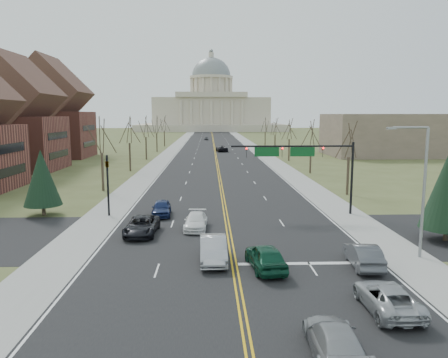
{
  "coord_description": "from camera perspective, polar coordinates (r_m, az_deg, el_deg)",
  "views": [
    {
      "loc": [
        -1.63,
        -28.76,
        9.85
      ],
      "look_at": [
        -0.04,
        17.52,
        3.0
      ],
      "focal_mm": 35.0,
      "sensor_mm": 36.0,
      "label": 1
    }
  ],
  "objects": [
    {
      "name": "tree_l_4",
      "position": [
        137.49,
        -7.82,
        7.12
      ],
      "size": [
        3.96,
        3.96,
        9.0
      ],
      "color": "#33251E",
      "rests_on": "ground"
    },
    {
      "name": "conifer_l",
      "position": [
        46.19,
        -22.71,
        0.16
      ],
      "size": [
        3.64,
        3.64,
        6.5
      ],
      "color": "#33251E",
      "rests_on": "ground"
    },
    {
      "name": "car_nb_inner_lead",
      "position": [
        28.51,
        5.45,
        -10.06
      ],
      "size": [
        2.57,
        5.05,
        1.65
      ],
      "primitive_type": "imported",
      "rotation": [
        0.0,
        0.0,
        3.27
      ],
      "color": "#0E402B",
      "rests_on": "road"
    },
    {
      "name": "signal_mast",
      "position": [
        43.42,
        10.12,
        2.88
      ],
      "size": [
        12.12,
        0.44,
        7.2
      ],
      "color": "black",
      "rests_on": "ground"
    },
    {
      "name": "tree_l_3",
      "position": [
        117.62,
        -8.81,
        6.9
      ],
      "size": [
        3.96,
        3.96,
        9.0
      ],
      "color": "#33251E",
      "rests_on": "ground"
    },
    {
      "name": "tree_r_2",
      "position": [
        94.39,
        8.54,
        6.32
      ],
      "size": [
        3.74,
        3.74,
        8.5
      ],
      "color": "#33251E",
      "rests_on": "ground"
    },
    {
      "name": "car_sb_outer_lead",
      "position": [
        36.91,
        -10.7,
        -6.01
      ],
      "size": [
        2.61,
        5.39,
        1.48
      ],
      "primitive_type": "imported",
      "rotation": [
        0.0,
        0.0,
        -0.03
      ],
      "color": "black",
      "rests_on": "road"
    },
    {
      "name": "street_light",
      "position": [
        32.48,
        24.31,
        -0.52
      ],
      "size": [
        2.9,
        0.25,
        9.07
      ],
      "color": "gray",
      "rests_on": "ground"
    },
    {
      "name": "edge_line_left",
      "position": [
        139.35,
        -5.34,
        4.33
      ],
      "size": [
        0.15,
        380.0,
        0.01
      ],
      "primitive_type": "cube",
      "color": "silver",
      "rests_on": "road"
    },
    {
      "name": "sidewalk_right",
      "position": [
        139.78,
        3.64,
        4.36
      ],
      "size": [
        4.0,
        380.0,
        0.03
      ],
      "primitive_type": "cube",
      "color": "gray",
      "rests_on": "ground"
    },
    {
      "name": "tree_r_1",
      "position": [
        74.82,
        11.32,
        5.72
      ],
      "size": [
        3.74,
        3.74,
        8.5
      ],
      "color": "#33251E",
      "rests_on": "ground"
    },
    {
      "name": "bldg_right_mass",
      "position": [
        112.84,
        19.77,
        5.46
      ],
      "size": [
        25.0,
        20.0,
        10.0
      ],
      "primitive_type": "cube",
      "color": "brown",
      "rests_on": "ground"
    },
    {
      "name": "tree_r_3",
      "position": [
        114.1,
        6.71,
        6.7
      ],
      "size": [
        3.74,
        3.74,
        8.5
      ],
      "color": "#33251E",
      "rests_on": "ground"
    },
    {
      "name": "signal_left",
      "position": [
        43.83,
        -14.96,
        0.08
      ],
      "size": [
        0.32,
        0.36,
        6.0
      ],
      "color": "black",
      "rests_on": "ground"
    },
    {
      "name": "tree_l_0",
      "position": [
        58.5,
        -15.75,
        5.25
      ],
      "size": [
        3.96,
        3.96,
        9.0
      ],
      "color": "#33251E",
      "rests_on": "ground"
    },
    {
      "name": "tree_r_4",
      "position": [
        133.9,
        5.42,
        6.96
      ],
      "size": [
        3.74,
        3.74,
        8.5
      ],
      "color": "#33251E",
      "rests_on": "ground"
    },
    {
      "name": "stop_bar",
      "position": [
        30.19,
        11.03,
        -10.76
      ],
      "size": [
        9.5,
        0.5,
        0.01
      ],
      "primitive_type": "cube",
      "color": "silver",
      "rests_on": "road"
    },
    {
      "name": "edge_line_right",
      "position": [
        139.58,
        2.74,
        4.36
      ],
      "size": [
        0.15,
        380.0,
        0.01
      ],
      "primitive_type": "cube",
      "color": "silver",
      "rests_on": "road"
    },
    {
      "name": "car_sb_inner_second",
      "position": [
        38.11,
        -3.7,
        -5.52
      ],
      "size": [
        2.08,
        4.72,
        1.35
      ],
      "primitive_type": "imported",
      "rotation": [
        0.0,
        0.0,
        -0.04
      ],
      "color": "white",
      "rests_on": "road"
    },
    {
      "name": "car_nb_outer_lead",
      "position": [
        30.25,
        17.76,
        -9.44
      ],
      "size": [
        1.98,
        4.79,
        1.54
      ],
      "primitive_type": "imported",
      "rotation": [
        0.0,
        0.0,
        3.07
      ],
      "color": "#4B4D52",
      "rests_on": "road"
    },
    {
      "name": "road",
      "position": [
        139.12,
        -1.3,
        4.35
      ],
      "size": [
        20.0,
        380.0,
        0.01
      ],
      "primitive_type": "cube",
      "color": "black",
      "rests_on": "ground"
    },
    {
      "name": "tree_l_2",
      "position": [
        97.79,
        -10.19,
        6.58
      ],
      "size": [
        3.96,
        3.96,
        9.0
      ],
      "color": "#33251E",
      "rests_on": "ground"
    },
    {
      "name": "sidewalk_left",
      "position": [
        139.5,
        -6.25,
        4.32
      ],
      "size": [
        4.0,
        380.0,
        0.03
      ],
      "primitive_type": "cube",
      "color": "gray",
      "rests_on": "ground"
    },
    {
      "name": "car_sb_inner_lead",
      "position": [
        29.86,
        -1.41,
        -9.15
      ],
      "size": [
        1.87,
        5.07,
        1.66
      ],
      "primitive_type": "imported",
      "rotation": [
        0.0,
        0.0,
        0.02
      ],
      "color": "#A2A4AA",
      "rests_on": "road"
    },
    {
      "name": "bldg_left_far",
      "position": [
        109.01,
        -21.66,
        7.66
      ],
      "size": [
        17.1,
        14.28,
        23.25
      ],
      "color": "brown",
      "rests_on": "ground"
    },
    {
      "name": "cross_road",
      "position": [
        36.16,
        0.69,
        -7.38
      ],
      "size": [
        120.0,
        14.0,
        0.01
      ],
      "primitive_type": "cube",
      "color": "black",
      "rests_on": "ground"
    },
    {
      "name": "center_line",
      "position": [
        139.12,
        -1.3,
        4.36
      ],
      "size": [
        0.42,
        380.0,
        0.01
      ],
      "primitive_type": "cube",
      "color": "gold",
      "rests_on": "road"
    },
    {
      "name": "bldg_left_mid",
      "position": [
        85.94,
        -25.73,
        6.71
      ],
      "size": [
        15.1,
        14.28,
        20.75
      ],
      "color": "brown",
      "rests_on": "ground"
    },
    {
      "name": "car_far_sb",
      "position": [
        170.47,
        -2.31,
        5.32
      ],
      "size": [
        2.06,
        4.09,
        1.34
      ],
      "primitive_type": "imported",
      "rotation": [
        0.0,
        0.0,
        0.13
      ],
      "color": "#4C4E54",
      "rests_on": "road"
    },
    {
      "name": "capitol",
      "position": [
        278.71,
        -1.66,
        9.3
      ],
      "size": [
        90.0,
        60.0,
        50.0
      ],
      "color": "beige",
      "rests_on": "ground"
    },
    {
      "name": "tree_r_0",
      "position": [
        55.57,
        16.04,
        4.68
      ],
      "size": [
        3.74,
        3.74,
        8.5
      ],
      "color": "#33251E",
      "rests_on": "ground"
    },
    {
      "name": "ground",
      "position": [
        30.44,
        1.23,
        -10.46
      ],
      "size": [
        600.0,
        600.0,
        0.0
      ],
      "primitive_type": "plane",
      "color": "#474F27",
      "rests_on": "ground"
    },
    {
      "name": "car_sb_outer_second",
      "position": [
        43.39,
        -8.17,
        -3.76
      ],
      "size": [
        2.0,
        4.52,
        1.51
      ],
      "primitive_type": "imported",
      "rotation": [
        0.0,
        0.0,
        0.05
      ],
      "color": "#16224D",
      "rests_on": "road"
    },
    {
      "name": "car_nb_outer_second",
      "position": [
        24.25,
        20.54,
        -14.29
      ],
      "size": [
        2.33,
        5.02,
        1.39
      ],
      "primitive_type": "imported",
      "rotation": [
        0.0,
        0.0,
        3.14
      ],
      "color": "#A5A9AD",
      "rests_on": "road"
    },
    {
      "name": "car_nb_inner_second",
      "position": [
        19.51,
        14.24,
        -19.73
      ],
      "size": [
        2.23,
        5.04,
        1.44
      ],
      "primitive_type": "imported",
      "rotation": [
        0.0,
        0.0,
        3.1
      ],
      "color": "gray",
      "rests_on": "road"
    },
    {
      "name": "tree_l_1",
      "position": [
        78.06,
        -12.28,
        6.09
      ],
      "size": [
        3.96,
        3.96,
        9.0
      ],
      "color": "#33251E",
      "rests_on": "ground"
    },
    {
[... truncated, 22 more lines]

